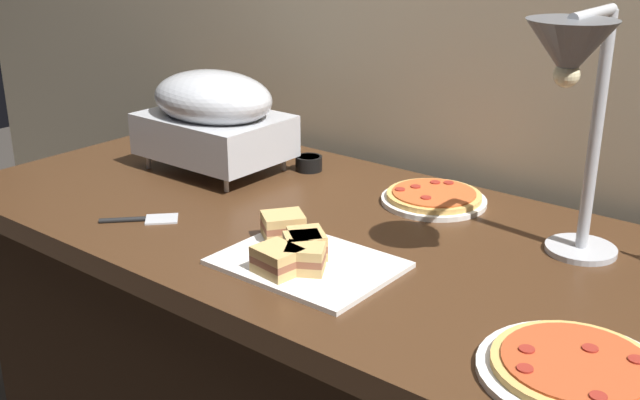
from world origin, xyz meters
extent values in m
cube|color=#422816|center=(0.00, 0.00, 0.73)|extent=(1.90, 0.84, 0.05)
cube|color=black|center=(0.00, 0.00, 0.35)|extent=(1.75, 0.74, 0.71)
cylinder|color=#B7BABF|center=(-0.66, 0.01, 0.78)|extent=(0.01, 0.01, 0.04)
cylinder|color=#B7BABF|center=(-0.36, 0.01, 0.78)|extent=(0.01, 0.01, 0.04)
cylinder|color=#B7BABF|center=(-0.66, 0.22, 0.78)|extent=(0.01, 0.01, 0.04)
cylinder|color=#B7BABF|center=(-0.36, 0.22, 0.78)|extent=(0.01, 0.01, 0.04)
cube|color=#B7BABF|center=(-0.51, 0.11, 0.85)|extent=(0.36, 0.26, 0.11)
ellipsoid|color=#B7BABF|center=(-0.51, 0.11, 0.95)|extent=(0.35, 0.25, 0.14)
cylinder|color=#B7BABF|center=(0.44, 0.20, 0.77)|extent=(0.14, 0.14, 0.01)
cylinder|color=#B7BABF|center=(0.44, 0.20, 1.00)|extent=(0.02, 0.02, 0.46)
cylinder|color=#B7BABF|center=(0.44, 0.11, 1.24)|extent=(0.02, 0.18, 0.02)
cone|color=#595B60|center=(0.44, 0.02, 1.19)|extent=(0.15, 0.15, 0.10)
sphere|color=#F9EAB2|center=(0.44, 0.02, 1.15)|extent=(0.04, 0.04, 0.04)
cylinder|color=white|center=(0.07, 0.25, 0.77)|extent=(0.25, 0.25, 0.01)
cylinder|color=#DBA856|center=(0.07, 0.25, 0.78)|extent=(0.22, 0.22, 0.01)
cylinder|color=#C65628|center=(0.07, 0.25, 0.79)|extent=(0.19, 0.19, 0.00)
cylinder|color=maroon|center=(0.00, 0.22, 0.79)|extent=(0.02, 0.02, 0.00)
cylinder|color=maroon|center=(0.08, 0.21, 0.79)|extent=(0.02, 0.02, 0.00)
cylinder|color=maroon|center=(0.02, 0.25, 0.79)|extent=(0.02, 0.02, 0.00)
cylinder|color=maroon|center=(0.07, 0.33, 0.79)|extent=(0.02, 0.02, 0.00)
cylinder|color=maroon|center=(0.04, 0.31, 0.79)|extent=(0.02, 0.02, 0.00)
cylinder|color=white|center=(0.60, -0.24, 0.77)|extent=(0.29, 0.29, 0.01)
cylinder|color=#DBA856|center=(0.60, -0.24, 0.78)|extent=(0.25, 0.25, 0.01)
cylinder|color=#B74723|center=(0.60, -0.24, 0.79)|extent=(0.22, 0.22, 0.00)
cylinder|color=maroon|center=(0.55, -0.31, 0.79)|extent=(0.02, 0.02, 0.00)
cylinder|color=maroon|center=(0.67, -0.18, 0.79)|extent=(0.02, 0.02, 0.00)
cylinder|color=maroon|center=(0.61, -0.20, 0.79)|extent=(0.02, 0.02, 0.00)
cylinder|color=maroon|center=(0.53, -0.26, 0.79)|extent=(0.02, 0.02, 0.00)
cylinder|color=maroon|center=(0.66, -0.31, 0.79)|extent=(0.02, 0.02, 0.00)
cube|color=white|center=(0.06, -0.19, 0.77)|extent=(0.33, 0.25, 0.01)
cube|color=tan|center=(0.04, -0.17, 0.78)|extent=(0.10, 0.10, 0.02)
cube|color=brown|center=(0.04, -0.17, 0.80)|extent=(0.10, 0.10, 0.01)
cube|color=tan|center=(0.04, -0.17, 0.81)|extent=(0.10, 0.10, 0.02)
cube|color=tan|center=(0.08, -0.23, 0.78)|extent=(0.09, 0.09, 0.02)
cube|color=brown|center=(0.08, -0.23, 0.80)|extent=(0.09, 0.09, 0.01)
cube|color=tan|center=(0.08, -0.23, 0.81)|extent=(0.09, 0.09, 0.02)
cube|color=tan|center=(0.04, -0.19, 0.78)|extent=(0.09, 0.09, 0.02)
cube|color=brown|center=(0.04, -0.19, 0.80)|extent=(0.09, 0.09, 0.01)
cube|color=tan|center=(0.04, -0.19, 0.81)|extent=(0.09, 0.09, 0.02)
cube|color=tan|center=(0.04, -0.26, 0.78)|extent=(0.09, 0.08, 0.02)
cube|color=brown|center=(0.04, -0.26, 0.80)|extent=(0.09, 0.08, 0.01)
cube|color=tan|center=(0.04, -0.26, 0.81)|extent=(0.09, 0.08, 0.02)
cube|color=tan|center=(-0.06, -0.13, 0.78)|extent=(0.11, 0.11, 0.02)
cube|color=brown|center=(-0.06, -0.13, 0.80)|extent=(0.11, 0.11, 0.01)
cube|color=tan|center=(-0.06, -0.13, 0.81)|extent=(0.11, 0.11, 0.02)
cylinder|color=black|center=(-0.31, 0.26, 0.78)|extent=(0.07, 0.07, 0.04)
cylinder|color=gold|center=(-0.31, 0.26, 0.80)|extent=(0.06, 0.06, 0.01)
cube|color=#B7BABF|center=(-0.35, -0.21, 0.76)|extent=(0.09, 0.09, 0.00)
cylinder|color=black|center=(-0.40, -0.27, 0.76)|extent=(0.08, 0.08, 0.01)
camera|label=1|loc=(0.91, -1.22, 1.40)|focal=43.24mm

